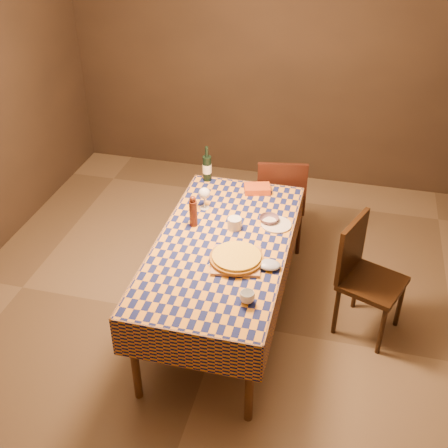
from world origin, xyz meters
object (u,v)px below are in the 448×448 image
object	(u,v)px
bowl	(269,220)
chair_far	(280,199)
dining_table	(222,252)
white_plate	(276,225)
cutting_board	(236,261)
chair_right	(363,272)
wine_bottle	(207,168)
pizza	(236,257)

from	to	relation	value
bowl	chair_far	world-z (taller)	chair_far
dining_table	white_plate	distance (m)	0.47
cutting_board	white_plate	size ratio (longest dim) A/B	1.44
bowl	chair_far	xyz separation A→B (m)	(-0.02, 0.77, -0.27)
chair_right	wine_bottle	bearing A→B (deg)	155.10
dining_table	chair_far	bearing A→B (deg)	77.05
wine_bottle	chair_far	bearing A→B (deg)	22.47
wine_bottle	white_plate	xyz separation A→B (m)	(0.68, -0.55, -0.11)
bowl	chair_far	size ratio (longest dim) A/B	0.16
wine_bottle	chair_right	distance (m)	1.54
white_plate	chair_far	xyz separation A→B (m)	(-0.08, 0.80, -0.25)
cutting_board	wine_bottle	bearing A→B (deg)	115.11
bowl	wine_bottle	bearing A→B (deg)	140.26
pizza	wine_bottle	size ratio (longest dim) A/B	1.55
cutting_board	bowl	size ratio (longest dim) A/B	2.25
wine_bottle	chair_right	size ratio (longest dim) A/B	0.33
pizza	chair_far	world-z (taller)	chair_far
chair_right	cutting_board	bearing A→B (deg)	-154.05
pizza	white_plate	bearing A→B (deg)	69.33
wine_bottle	chair_right	world-z (taller)	wine_bottle
wine_bottle	white_plate	distance (m)	0.88
bowl	white_plate	world-z (taller)	bowl
cutting_board	chair_right	bearing A→B (deg)	25.95
chair_far	chair_right	distance (m)	1.16
cutting_board	chair_right	xyz separation A→B (m)	(0.87, 0.42, -0.26)
cutting_board	pizza	bearing A→B (deg)	180.00
cutting_board	white_plate	world-z (taller)	cutting_board
white_plate	cutting_board	bearing A→B (deg)	-110.67
pizza	bowl	world-z (taller)	pizza
pizza	chair_right	distance (m)	1.00
bowl	chair_right	distance (m)	0.79
cutting_board	chair_right	world-z (taller)	chair_right
wine_bottle	dining_table	bearing A→B (deg)	-68.08
dining_table	pizza	size ratio (longest dim) A/B	3.88
white_plate	pizza	bearing A→B (deg)	-110.67
dining_table	cutting_board	xyz separation A→B (m)	(0.15, -0.19, 0.09)
white_plate	chair_far	distance (m)	0.84
pizza	bowl	distance (m)	0.55
wine_bottle	chair_far	distance (m)	0.75
wine_bottle	chair_far	size ratio (longest dim) A/B	0.33
white_plate	wine_bottle	bearing A→B (deg)	141.27
white_plate	chair_right	xyz separation A→B (m)	(0.68, -0.08, -0.25)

